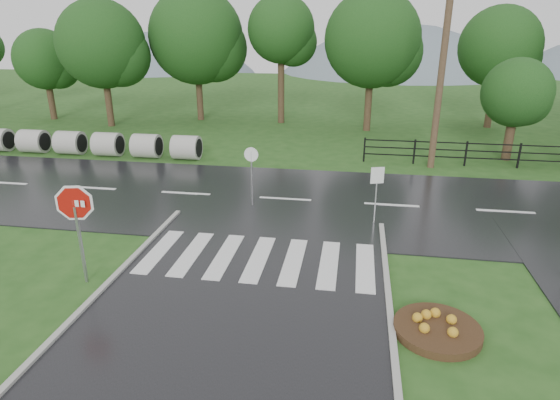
# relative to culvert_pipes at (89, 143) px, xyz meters

# --- Properties ---
(ground) EXTENTS (120.00, 120.00, 0.00)m
(ground) POSITION_rel_culvert_pipes_xyz_m (11.00, -15.00, -0.60)
(ground) COLOR #234D19
(ground) RESTS_ON ground
(main_road) EXTENTS (90.00, 8.00, 0.04)m
(main_road) POSITION_rel_culvert_pipes_xyz_m (11.00, -5.00, -0.60)
(main_road) COLOR black
(main_road) RESTS_ON ground
(crosswalk) EXTENTS (6.50, 2.80, 0.02)m
(crosswalk) POSITION_rel_culvert_pipes_xyz_m (11.00, -10.00, -0.54)
(crosswalk) COLOR silver
(crosswalk) RESTS_ON ground
(fence_west) EXTENTS (9.58, 0.08, 1.20)m
(fence_west) POSITION_rel_culvert_pipes_xyz_m (18.75, 1.00, 0.12)
(fence_west) COLOR black
(fence_west) RESTS_ON ground
(hills) EXTENTS (102.00, 48.00, 48.00)m
(hills) POSITION_rel_culvert_pipes_xyz_m (14.49, 50.00, -16.14)
(hills) COLOR slate
(hills) RESTS_ON ground
(treeline) EXTENTS (83.20, 5.20, 10.00)m
(treeline) POSITION_rel_culvert_pipes_xyz_m (12.00, 9.00, -0.60)
(treeline) COLOR #143C12
(treeline) RESTS_ON ground
(culvert_pipes) EXTENTS (11.80, 1.20, 1.20)m
(culvert_pipes) POSITION_rel_culvert_pipes_xyz_m (0.00, 0.00, 0.00)
(culvert_pipes) COLOR #9E9B93
(culvert_pipes) RESTS_ON ground
(stop_sign) EXTENTS (1.24, 0.29, 2.84)m
(stop_sign) POSITION_rel_culvert_pipes_xyz_m (6.80, -11.90, 1.37)
(stop_sign) COLOR #939399
(stop_sign) RESTS_ON ground
(flower_bed) EXTENTS (1.88, 1.88, 0.38)m
(flower_bed) POSITION_rel_culvert_pipes_xyz_m (15.53, -12.69, -0.46)
(flower_bed) COLOR #332111
(flower_bed) RESTS_ON ground
(reg_sign_small) EXTENTS (0.43, 0.15, 2.02)m
(reg_sign_small) POSITION_rel_culvert_pipes_xyz_m (14.31, -6.87, 0.84)
(reg_sign_small) COLOR #939399
(reg_sign_small) RESTS_ON ground
(reg_sign_round) EXTENTS (0.52, 0.08, 2.25)m
(reg_sign_round) POSITION_rel_culvert_pipes_xyz_m (9.90, -5.86, 0.82)
(reg_sign_round) COLOR #939399
(reg_sign_round) RESTS_ON ground
(utility_pole_east) EXTENTS (1.63, 0.30, 9.15)m
(utility_pole_east) POSITION_rel_culvert_pipes_xyz_m (17.12, 0.50, 4.05)
(utility_pole_east) COLOR #473523
(utility_pole_east) RESTS_ON ground
(entrance_tree_left) EXTENTS (3.26, 3.26, 4.93)m
(entrance_tree_left) POSITION_rel_culvert_pipes_xyz_m (21.01, 2.50, 2.67)
(entrance_tree_left) COLOR #3D2B1C
(entrance_tree_left) RESTS_ON ground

